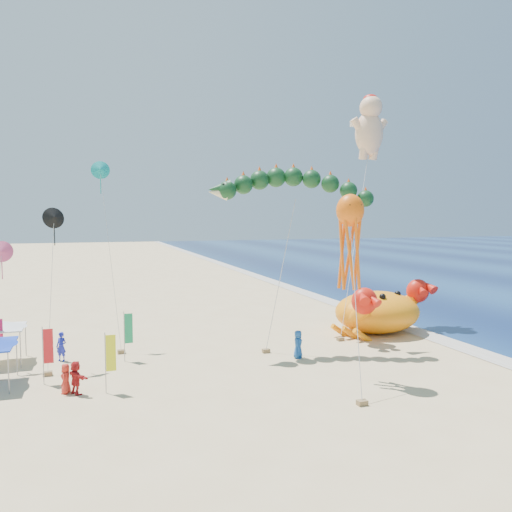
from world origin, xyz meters
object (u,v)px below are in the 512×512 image
at_px(crab_inflatable, 378,310).
at_px(dragon_kite, 293,191).
at_px(octopus_kite, 350,235).
at_px(cherub_kite, 370,125).

relative_size(crab_inflatable, dragon_kite, 0.77).
bearing_deg(octopus_kite, dragon_kite, 94.91).
bearing_deg(octopus_kite, cherub_kite, 55.29).
xyz_separation_m(cherub_kite, octopus_kite, (-9.63, -13.89, -8.92)).
xyz_separation_m(crab_inflatable, cherub_kite, (1.88, 4.82, 15.26)).
xyz_separation_m(dragon_kite, cherub_kite, (10.20, 7.19, 6.19)).
bearing_deg(dragon_kite, crab_inflatable, 15.91).
distance_m(crab_inflatable, cherub_kite, 16.12).
height_order(crab_inflatable, cherub_kite, cherub_kite).
bearing_deg(crab_inflatable, cherub_kite, 68.71).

